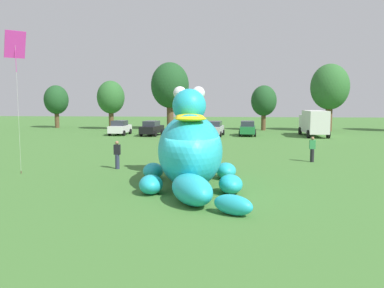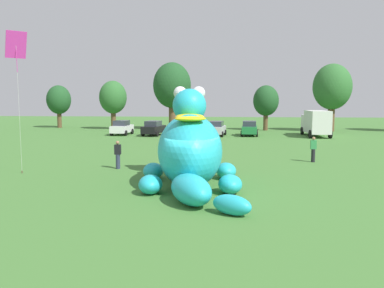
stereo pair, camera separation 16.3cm
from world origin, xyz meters
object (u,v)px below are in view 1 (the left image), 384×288
Objects in this scene: car_white at (120,128)px; car_silver at (215,129)px; giant_inflatable_creature at (190,149)px; tethered_flying_kite at (15,47)px; spectator_near_inflatable at (312,149)px; car_black at (152,128)px; spectator_by_cars at (117,155)px; car_red at (183,128)px; spectator_mid_field at (185,133)px; car_green at (248,128)px; box_truck at (314,122)px.

car_white and car_silver have the same top height.
tethered_flying_kite reaches higher than giant_inflatable_creature.
spectator_near_inflatable is at bearing 18.68° from tethered_flying_kite.
car_black is 7.32m from car_silver.
spectator_by_cars is at bearing -75.08° from car_white.
spectator_near_inflatable is (10.91, -19.24, -0.01)m from car_red.
spectator_mid_field is 0.22× the size of tethered_flying_kite.
car_green is 9.72m from spectator_mid_field.
spectator_by_cars is (2.22, -22.55, -0.01)m from car_black.
car_silver is 2.50× the size of spectator_by_cars.
car_silver is at bearing 1.19° from car_black.
spectator_mid_field is (-10.00, 12.38, 0.00)m from spectator_near_inflatable.
spectator_by_cars is (-5.10, -22.71, -0.01)m from car_silver.
box_truck is at bearing 78.23° from spectator_near_inflatable.
car_silver is at bearing 66.94° from spectator_mid_field.
car_black is at bearing -178.81° from car_silver.
spectator_by_cars is at bearing -110.85° from car_green.
car_white is (-11.03, 27.44, -0.94)m from giant_inflatable_creature.
car_green is at bearing 1.24° from car_white.
spectator_by_cars is (-12.35, -3.87, 0.00)m from spectator_near_inflatable.
spectator_near_inflatable is at bearing -68.96° from car_silver.
spectator_by_cars is at bearing 138.25° from giant_inflatable_creature.
car_red and car_green have the same top height.
tethered_flying_kite is (-5.05, -2.01, 6.23)m from spectator_by_cars.
car_black is 22.66m from spectator_by_cars.
car_white is at bearing -178.76° from car_green.
spectator_by_cars is at bearing 21.77° from tethered_flying_kite.
giant_inflatable_creature is at bearing -132.27° from spectator_near_inflatable.
car_black is 1.01× the size of car_silver.
car_silver is 20.19m from spectator_near_inflatable.
car_green is (3.82, 0.70, 0.00)m from car_silver.
tethered_flying_kite reaches higher than spectator_near_inflatable.
giant_inflatable_creature reaches higher than spectator_by_cars.
tethered_flying_kite is (-17.40, -5.88, 6.23)m from spectator_near_inflatable.
tethered_flying_kite is at bearing -130.33° from box_truck.
spectator_near_inflatable is at bearing -51.07° from spectator_mid_field.
spectator_by_cars is (-2.35, -16.24, 0.00)m from spectator_mid_field.
spectator_mid_field is 16.41m from spectator_by_cars.
tethered_flying_kite is (-21.43, -25.25, 5.49)m from box_truck.
box_truck is (14.94, 0.13, 0.74)m from car_red.
car_black is (-7.10, 26.91, -0.94)m from giant_inflatable_creature.
car_white is at bearing 141.19° from spectator_mid_field.
box_truck is 15.70m from spectator_mid_field.
car_black is 18.63m from box_truck.
giant_inflatable_creature is at bearing -112.64° from box_truck.
giant_inflatable_creature is 27.69m from car_red.
car_white is 15.07m from car_green.
car_red is at bearing 97.52° from spectator_mid_field.
car_black is 1.01× the size of car_red.
spectator_mid_field is 1.00× the size of spectator_by_cars.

